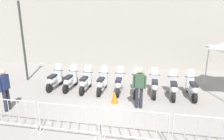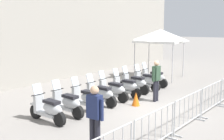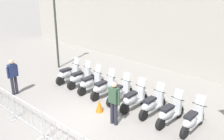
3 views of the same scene
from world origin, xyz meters
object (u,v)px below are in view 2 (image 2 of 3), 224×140
Objects in this scene: canopy_tent at (160,36)px; barrier_segment_1 at (155,131)px; motorcycle_8 at (154,78)px; motorcycle_4 at (112,90)px; officer_near_row_end at (156,78)px; motorcycle_0 at (49,109)px; motorcycle_6 at (135,84)px; motorcycle_1 at (67,103)px; motorcycle_3 at (100,94)px; barrier_segment_2 at (189,111)px; motorcycle_7 at (146,81)px; motorcycle_5 at (126,87)px; officer_mid_plaza at (95,115)px; barrier_segment_3 at (212,98)px; traffic_cone at (136,99)px; motorcycle_2 at (86,99)px.

barrier_segment_1 is at bearing -161.12° from canopy_tent.
barrier_segment_1 is at bearing -159.13° from motorcycle_8.
motorcycle_4 is 1.90m from officer_near_row_end.
motorcycle_0 is 1.00× the size of motorcycle_6.
motorcycle_3 is at bearing -11.89° from motorcycle_1.
motorcycle_1 is 0.87× the size of barrier_segment_1.
motorcycle_8 is at bearing -10.06° from motorcycle_6.
barrier_segment_2 is at bearing -9.57° from barrier_segment_1.
officer_near_row_end reaches higher than motorcycle_4.
barrier_segment_2 is (2.05, -0.35, 0.00)m from barrier_segment_1.
motorcycle_7 is at bearing -16.64° from motorcycle_6.
motorcycle_5 is at bearing -14.58° from motorcycle_4.
motorcycle_8 is at bearing -8.38° from motorcycle_3.
motorcycle_6 reaches higher than barrier_segment_1.
canopy_tent is at bearing 8.74° from motorcycle_7.
motorcycle_5 is at bearing 18.03° from officer_mid_plaza.
motorcycle_1 is 5.29m from barrier_segment_3.
motorcycle_3 is 3.13× the size of traffic_cone.
traffic_cone is (4.35, 0.80, -0.71)m from officer_mid_plaza.
barrier_segment_1 and barrier_segment_3 have the same top height.
motorcycle_5 is at bearing 42.46° from traffic_cone.
barrier_segment_1 is (-1.15, -3.71, 0.07)m from motorcycle_1.
motorcycle_0 reaches higher than barrier_segment_2.
motorcycle_3 is (0.86, -0.12, 0.00)m from motorcycle_2.
motorcycle_1 and motorcycle_6 have the same top height.
motorcycle_8 is at bearing -3.55° from motorcycle_7.
motorcycle_5 is at bearing 88.46° from officer_near_row_end.
motorcycle_2 is 1.00× the size of motorcycle_3.
barrier_segment_2 is 2.08m from barrier_segment_3.
barrier_segment_3 is at bearing -56.18° from motorcycle_1.
motorcycle_0 is at bearing 170.01° from motorcycle_5.
motorcycle_3 is 3.46m from motorcycle_7.
motorcycle_6 is (4.28, -0.69, 0.00)m from motorcycle_1.
motorcycle_4 is 1.00× the size of officer_near_row_end.
barrier_segment_3 is at bearing -9.57° from barrier_segment_2.
motorcycle_5 is at bearing -8.96° from motorcycle_2.
motorcycle_2 is at bearing 144.08° from officer_near_row_end.
motorcycle_7 is 0.87× the size of barrier_segment_2.
barrier_segment_1 reaches higher than traffic_cone.
motorcycle_8 is at bearing 31.08° from barrier_segment_2.
officer_near_row_end is at bearing 79.78° from barrier_segment_3.
motorcycle_0 is 6.93m from motorcycle_8.
officer_near_row_end is at bearing -91.54° from motorcycle_5.
motorcycle_4 is at bearing 170.65° from motorcycle_8.
officer_near_row_end reaches higher than barrier_segment_3.
officer_near_row_end is at bearing 19.95° from barrier_segment_1.
officer_near_row_end is (4.51, 1.64, 0.46)m from barrier_segment_1.
barrier_segment_1 is 1.14× the size of officer_mid_plaza.
canopy_tent reaches higher than motorcycle_1.
motorcycle_6 is at bearing 56.68° from officer_near_row_end.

